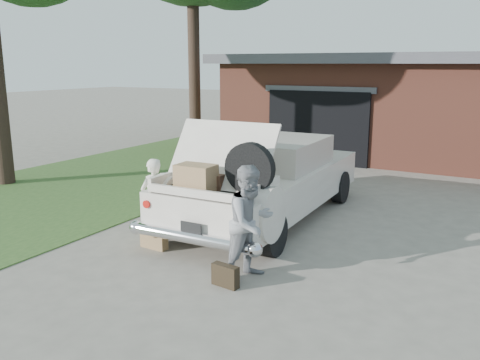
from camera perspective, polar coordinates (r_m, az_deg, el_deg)
The scene contains 8 objects.
ground at distance 8.30m, azimuth -2.08°, elevation -8.23°, with size 90.00×90.00×0.00m, color gray.
grass_strip at distance 13.88m, azimuth -14.97°, elevation 0.05°, with size 6.00×16.00×0.02m, color #2D4C1E.
house at distance 18.36m, azimuth 20.09°, elevation 8.01°, with size 12.80×7.80×3.30m.
sedan at distance 9.89m, azimuth 2.97°, elevation 0.11°, with size 2.30×5.53×2.07m.
woman_left at distance 8.95m, azimuth -9.71°, elevation -2.08°, with size 0.52×0.34×1.41m, color silver.
woman_right at distance 7.14m, azimuth 1.21°, elevation -4.79°, with size 0.80×0.62×1.64m, color gray.
suitcase_left at distance 8.58m, azimuth -9.64°, elevation -6.36°, with size 0.49×0.16×0.38m, color #95754B.
suitcase_right at distance 7.09m, azimuth -1.65°, elevation -10.68°, with size 0.40×0.13×0.31m, color black.
Camera 1 is at (4.10, -6.57, 2.99)m, focal length 38.00 mm.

